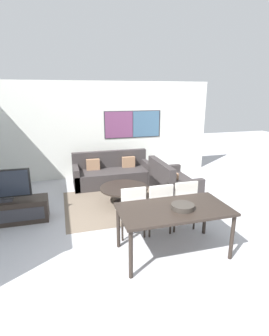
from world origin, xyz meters
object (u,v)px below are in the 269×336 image
at_px(tv_console, 5,212).
at_px(sofa_side, 171,185).
at_px(dining_chair_left, 132,209).
at_px(television, 1,186).
at_px(dining_chair_centre, 158,206).
at_px(sofa_main, 112,174).
at_px(coffee_table, 124,191).
at_px(fruit_bowl, 183,206).
at_px(dining_table, 174,213).
at_px(dining_chair_right, 183,202).

relative_size(tv_console, sofa_side, 1.16).
relative_size(tv_console, dining_chair_left, 1.71).
height_order(television, dining_chair_centre, television).
bearing_deg(dining_chair_left, dining_chair_centre, -1.07).
xyz_separation_m(sofa_main, coffee_table, (0.00, -1.44, 0.02)).
relative_size(sofa_main, fruit_bowl, 6.02).
distance_m(dining_table, fruit_bowl, 0.18).
height_order(coffee_table, dining_chair_centre, dining_chair_centre).
bearing_deg(dining_chair_right, dining_chair_left, -178.62).
xyz_separation_m(dining_chair_left, dining_chair_right, (0.98, 0.02, 0.00)).
distance_m(sofa_side, fruit_bowl, 2.51).
xyz_separation_m(tv_console, dining_chair_left, (2.27, -1.15, 0.30)).
distance_m(dining_chair_right, fruit_bowl, 0.90).
distance_m(sofa_main, dining_table, 3.57).
relative_size(television, dining_chair_left, 1.13).
height_order(tv_console, fruit_bowl, fruit_bowl).
distance_m(television, dining_chair_centre, 3.01).
distance_m(sofa_main, sofa_side, 1.78).
relative_size(sofa_side, dining_chair_centre, 1.48).
bearing_deg(coffee_table, dining_table, -82.11).
xyz_separation_m(television, dining_chair_right, (3.26, -1.13, -0.24)).
bearing_deg(television, dining_table, -33.42).
height_order(television, dining_table, television).
xyz_separation_m(television, sofa_main, (2.47, 1.71, -0.49)).
bearing_deg(sofa_side, sofa_main, 43.71).
relative_size(tv_console, coffee_table, 1.50).
relative_size(sofa_side, dining_chair_right, 1.48).
xyz_separation_m(sofa_main, dining_chair_left, (-0.20, -2.86, 0.24)).
height_order(tv_console, sofa_main, sofa_main).
bearing_deg(fruit_bowl, sofa_main, 96.37).
xyz_separation_m(tv_console, sofa_side, (3.70, 0.42, 0.05)).
relative_size(dining_chair_centre, fruit_bowl, 2.72).
distance_m(television, dining_chair_right, 3.45).
distance_m(dining_chair_centre, fruit_bowl, 0.79).
bearing_deg(dining_chair_right, dining_table, -125.32).
bearing_deg(sofa_main, fruit_bowl, -83.63).
relative_size(dining_chair_left, fruit_bowl, 2.72).
bearing_deg(sofa_side, dining_table, 157.22).
bearing_deg(tv_console, dining_table, -33.41).
bearing_deg(dining_chair_right, dining_chair_centre, -176.17).
relative_size(tv_console, dining_table, 0.95).
xyz_separation_m(sofa_main, dining_chair_right, (0.78, -2.84, 0.24)).
bearing_deg(sofa_main, sofa_side, -46.29).
distance_m(coffee_table, dining_table, 2.15).
relative_size(coffee_table, dining_chair_right, 1.14).
xyz_separation_m(tv_console, coffee_table, (2.47, 0.27, 0.08)).
relative_size(sofa_main, dining_table, 1.24).
bearing_deg(tv_console, dining_chair_centre, -22.79).
xyz_separation_m(dining_chair_centre, dining_chair_right, (0.49, 0.03, 0.00)).
xyz_separation_m(dining_chair_right, fruit_bowl, (-0.38, -0.76, 0.29)).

